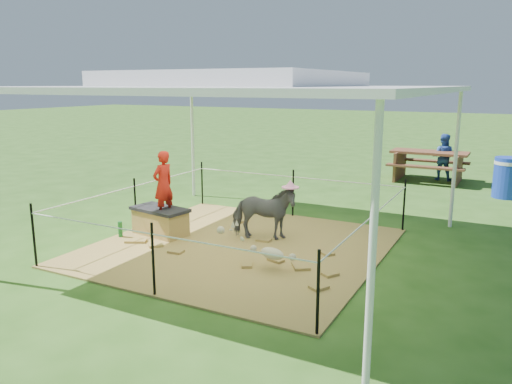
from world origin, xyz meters
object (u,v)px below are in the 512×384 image
at_px(straw_bale, 160,223).
at_px(trash_barrel, 507,178).
at_px(foal, 272,251).
at_px(picnic_table_near, 428,166).
at_px(woman, 163,179).
at_px(distant_person, 443,157).
at_px(green_bottle, 120,229).
at_px(pony, 263,213).

relative_size(straw_bale, trash_barrel, 1.01).
relative_size(foal, picnic_table_near, 0.49).
distance_m(woman, distant_person, 8.90).
xyz_separation_m(green_bottle, pony, (2.35, 1.05, 0.34)).
distance_m(green_bottle, distant_person, 9.59).
xyz_separation_m(straw_bale, trash_barrel, (5.48, 6.42, 0.24)).
height_order(woman, distant_person, woman).
height_order(woman, picnic_table_near, woman).
xyz_separation_m(pony, picnic_table_near, (1.65, 7.15, -0.08)).
xyz_separation_m(woman, distant_person, (3.66, 8.10, -0.40)).
xyz_separation_m(straw_bale, pony, (1.80, 0.60, 0.26)).
height_order(pony, distant_person, distant_person).
height_order(straw_bale, picnic_table_near, picnic_table_near).
relative_size(foal, trash_barrel, 1.02).
distance_m(pony, picnic_table_near, 7.34).
distance_m(foal, trash_barrel, 7.64).
bearing_deg(woman, trash_barrel, 149.59).
bearing_deg(distant_person, pony, 77.51).
xyz_separation_m(woman, green_bottle, (-0.65, -0.45, -0.90)).
bearing_deg(straw_bale, woman, 0.00).
height_order(woman, green_bottle, woman).
height_order(picnic_table_near, distant_person, distant_person).
relative_size(woman, distant_person, 0.89).
xyz_separation_m(pony, trash_barrel, (3.68, 5.82, -0.02)).
bearing_deg(pony, trash_barrel, -51.67).
height_order(green_bottle, foal, foal).
bearing_deg(woman, picnic_table_near, 166.21).
bearing_deg(distant_person, foal, 84.43).
bearing_deg(trash_barrel, straw_bale, -130.50).
relative_size(pony, trash_barrel, 1.15).
xyz_separation_m(straw_bale, green_bottle, (-0.55, -0.45, -0.08)).
xyz_separation_m(green_bottle, foal, (3.12, -0.20, 0.14)).
xyz_separation_m(pony, distant_person, (1.97, 7.51, 0.16)).
bearing_deg(picnic_table_near, straw_bale, -113.36).
bearing_deg(green_bottle, straw_bale, 39.29).
bearing_deg(woman, pony, 118.92).
bearing_deg(distant_person, straw_bale, 67.27).
height_order(straw_bale, foal, foal).
relative_size(straw_bale, pony, 0.87).
bearing_deg(green_bottle, distant_person, 63.23).
height_order(straw_bale, distant_person, distant_person).
bearing_deg(woman, green_bottle, -45.73).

